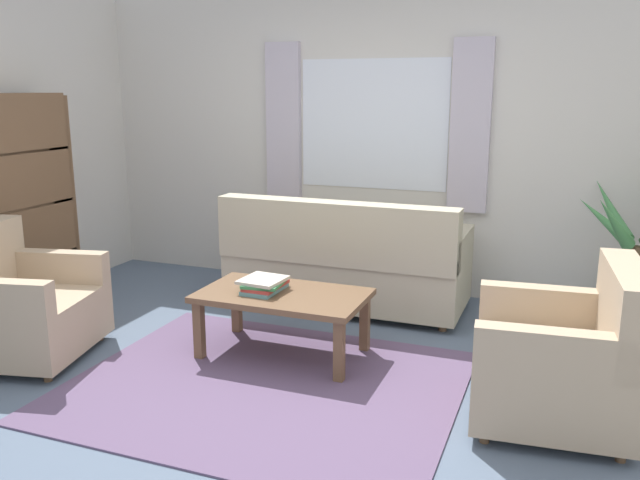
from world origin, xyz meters
name	(u,v)px	position (x,y,z in m)	size (l,w,h in m)	color
ground_plane	(265,386)	(0.00, 0.00, 0.00)	(6.24, 6.24, 0.00)	slate
wall_back	(375,142)	(0.00, 2.26, 1.30)	(5.32, 0.12, 2.60)	silver
window_with_curtains	(372,125)	(0.00, 2.18, 1.45)	(1.98, 0.07, 1.40)	white
area_rug	(265,385)	(0.00, 0.00, 0.01)	(2.29, 1.90, 0.01)	#604C6B
couch	(345,264)	(-0.02, 1.55, 0.37)	(1.90, 0.82, 0.92)	#BCB293
armchair_left	(17,306)	(-1.73, -0.17, 0.35)	(0.99, 1.00, 0.88)	tan
armchair_right	(565,360)	(1.68, 0.20, 0.35)	(0.89, 0.91, 0.88)	tan
coffee_table	(283,301)	(-0.09, 0.48, 0.38)	(1.10, 0.64, 0.44)	brown
book_stack_on_table	(264,285)	(-0.22, 0.47, 0.49)	(0.29, 0.33, 0.09)	#5B8E93
potted_plant	(635,277)	(2.12, 1.73, 0.44)	(1.07, 1.07, 1.13)	#B7B2A8
bookshelf	(26,214)	(-2.35, 0.59, 0.79)	(0.30, 0.94, 1.72)	brown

